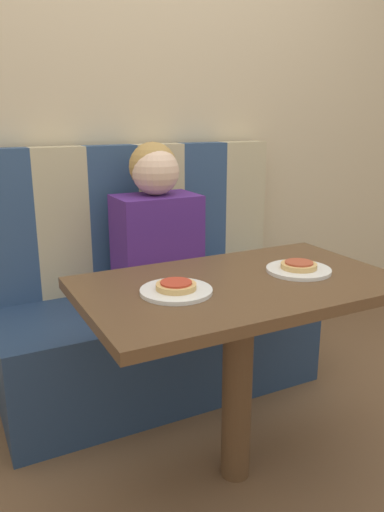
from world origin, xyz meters
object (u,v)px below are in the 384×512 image
(plate_right, at_px, (299,270))
(pizza_right, at_px, (299,265))
(person, at_px, (156,225))
(pizza_left, at_px, (176,286))
(plate_left, at_px, (176,291))

(plate_right, bearing_deg, pizza_right, -90.00)
(pizza_right, bearing_deg, plate_right, 90.00)
(person, relative_size, plate_right, 3.16)
(person, height_order, plate_right, person)
(pizza_left, xyz_separation_m, pizza_right, (0.45, 0.00, 0.00))
(person, distance_m, pizza_right, 0.70)
(plate_right, height_order, pizza_right, pizza_right)
(person, relative_size, pizza_right, 5.67)
(plate_left, height_order, pizza_left, pizza_left)
(person, distance_m, pizza_left, 0.70)
(plate_right, bearing_deg, person, 108.53)
(plate_left, bearing_deg, pizza_right, -0.00)
(plate_right, xyz_separation_m, pizza_left, (-0.45, -0.00, 0.02))
(person, distance_m, plate_right, 0.70)
(pizza_right, bearing_deg, person, 108.53)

